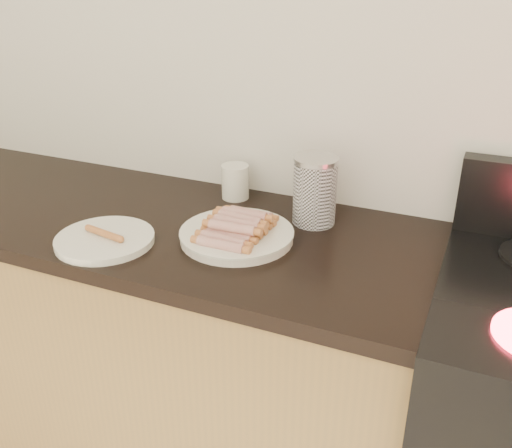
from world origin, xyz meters
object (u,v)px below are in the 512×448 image
at_px(side_plate, 105,240).
at_px(canister, 315,190).
at_px(main_plate, 237,236).
at_px(mug, 235,182).

height_order(side_plate, canister, canister).
bearing_deg(side_plate, canister, 36.32).
xyz_separation_m(main_plate, canister, (0.15, 0.18, 0.09)).
relative_size(main_plate, canister, 1.56).
distance_m(main_plate, canister, 0.25).
bearing_deg(main_plate, side_plate, -153.45).
height_order(main_plate, canister, canister).
relative_size(side_plate, canister, 1.35).
xyz_separation_m(side_plate, mug, (0.18, 0.41, 0.04)).
distance_m(canister, mug, 0.29).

